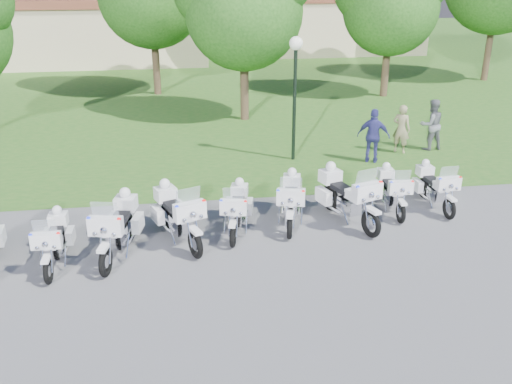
{
  "coord_description": "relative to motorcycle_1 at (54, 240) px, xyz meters",
  "views": [
    {
      "loc": [
        -1.01,
        -12.15,
        6.57
      ],
      "look_at": [
        0.85,
        1.2,
        0.95
      ],
      "focal_mm": 40.0,
      "sensor_mm": 36.0,
      "label": 1
    }
  ],
  "objects": [
    {
      "name": "bystander_a",
      "position": [
        10.73,
        6.54,
        0.28
      ],
      "size": [
        0.75,
        0.73,
        1.74
      ],
      "primitive_type": "imported",
      "rotation": [
        0.0,
        0.0,
        2.44
      ],
      "color": "#86805B",
      "rests_on": "ground"
    },
    {
      "name": "bystander_c",
      "position": [
        9.41,
        5.69,
        0.34
      ],
      "size": [
        1.18,
        0.85,
        1.85
      ],
      "primitive_type": "imported",
      "rotation": [
        0.0,
        0.0,
        2.73
      ],
      "color": "navy",
      "rests_on": "ground"
    },
    {
      "name": "lamp_post",
      "position": [
        6.8,
        6.33,
        2.56
      ],
      "size": [
        0.44,
        0.44,
        4.17
      ],
      "color": "black",
      "rests_on": "ground"
    },
    {
      "name": "ground",
      "position": [
        3.96,
        0.12,
        -0.59
      ],
      "size": [
        100.0,
        100.0,
        0.0
      ],
      "primitive_type": "plane",
      "color": "#5B5B60",
      "rests_on": "ground"
    },
    {
      "name": "motorcycle_5",
      "position": [
        5.75,
        1.43,
        0.06
      ],
      "size": [
        1.07,
        2.26,
        1.54
      ],
      "rotation": [
        0.0,
        0.0,
        2.92
      ],
      "color": "black",
      "rests_on": "ground"
    },
    {
      "name": "motorcycle_1",
      "position": [
        0.0,
        0.0,
        0.0
      ],
      "size": [
        0.69,
        2.09,
        1.4
      ],
      "rotation": [
        0.0,
        0.0,
        3.14
      ],
      "color": "black",
      "rests_on": "ground"
    },
    {
      "name": "motorcycle_7",
      "position": [
        8.67,
        1.84,
        0.0
      ],
      "size": [
        0.75,
        2.09,
        1.41
      ],
      "rotation": [
        0.0,
        0.0,
        3.09
      ],
      "color": "black",
      "rests_on": "ground"
    },
    {
      "name": "bystander_b",
      "position": [
        11.92,
        6.74,
        0.34
      ],
      "size": [
        0.99,
        0.82,
        1.85
      ],
      "primitive_type": "imported",
      "rotation": [
        0.0,
        0.0,
        -3.0
      ],
      "color": "slate",
      "rests_on": "ground"
    },
    {
      "name": "motorcycle_6",
      "position": [
        7.22,
        1.3,
        0.13
      ],
      "size": [
        1.37,
        2.47,
        1.72
      ],
      "rotation": [
        0.0,
        0.0,
        3.47
      ],
      "color": "black",
      "rests_on": "ground"
    },
    {
      "name": "building_west",
      "position": [
        -2.04,
        28.12,
        1.48
      ],
      "size": [
        14.56,
        8.32,
        4.1
      ],
      "color": "#C5B38E",
      "rests_on": "ground"
    },
    {
      "name": "building_east",
      "position": [
        14.96,
        30.12,
        1.48
      ],
      "size": [
        11.44,
        7.28,
        4.1
      ],
      "color": "#C5B38E",
      "rests_on": "ground"
    },
    {
      "name": "motorcycle_3",
      "position": [
        2.79,
        0.79,
        0.11
      ],
      "size": [
        1.38,
        2.35,
        1.67
      ],
      "rotation": [
        0.0,
        0.0,
        3.52
      ],
      "color": "black",
      "rests_on": "ground"
    },
    {
      "name": "motorcycle_4",
      "position": [
        4.29,
        1.12,
        0.02
      ],
      "size": [
        1.0,
        2.13,
        1.45
      ],
      "rotation": [
        0.0,
        0.0,
        2.93
      ],
      "color": "black",
      "rests_on": "ground"
    },
    {
      "name": "grass_lawn",
      "position": [
        3.96,
        27.12,
        -0.58
      ],
      "size": [
        100.0,
        48.0,
        0.01
      ],
      "primitive_type": "cube",
      "color": "#275D1D",
      "rests_on": "ground"
    },
    {
      "name": "motorcycle_8",
      "position": [
        9.94,
        1.9,
        0.01
      ],
      "size": [
        0.75,
        2.12,
        1.42
      ],
      "rotation": [
        0.0,
        0.0,
        3.2
      ],
      "color": "black",
      "rests_on": "ground"
    },
    {
      "name": "motorcycle_2",
      "position": [
        1.4,
        0.29,
        0.11
      ],
      "size": [
        1.12,
        2.45,
        1.66
      ],
      "rotation": [
        0.0,
        0.0,
        2.94
      ],
      "color": "black",
      "rests_on": "ground"
    }
  ]
}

